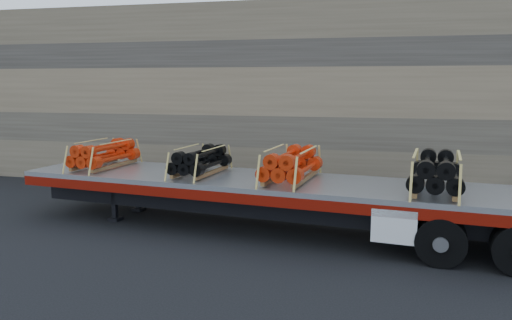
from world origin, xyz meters
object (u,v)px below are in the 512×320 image
Objects in this scene: trailer at (272,205)px; bundle_front at (104,155)px; bundle_midfront at (200,161)px; bundle_midrear at (291,165)px; bundle_rear at (436,173)px.

bundle_front is at bearing 180.00° from trailer.
bundle_front is at bearing -180.00° from bundle_midfront.
bundle_midrear reaches higher than bundle_midfront.
trailer is at bearing 180.00° from bundle_midrear.
bundle_rear reaches higher than trailer.
bundle_midrear is at bearing -180.00° from bundle_rear.
bundle_midrear is (5.93, -0.71, 0.02)m from bundle_front.
bundle_rear is (3.60, -0.43, 0.02)m from bundle_midrear.
bundle_front is 9.60m from bundle_rear.
bundle_rear is at bearing 0.00° from bundle_midfront.
bundle_midrear is 0.96× the size of bundle_rear.
bundle_rear is at bearing 0.00° from bundle_midrear.
trailer is at bearing -180.00° from bundle_rear.
bundle_rear is at bearing 0.00° from bundle_front.
bundle_midfront is at bearing 180.00° from trailer.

